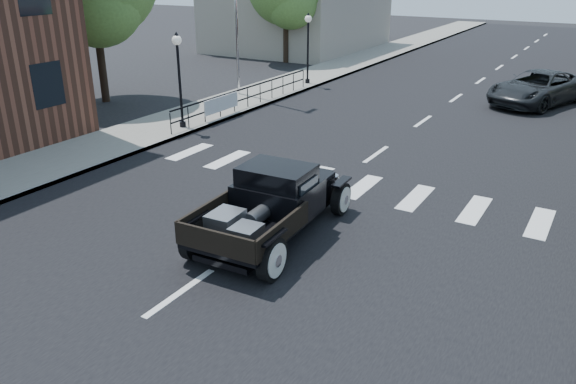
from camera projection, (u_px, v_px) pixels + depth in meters
The scene contains 13 objects.
ground at pixel (263, 235), 13.39m from camera, with size 120.00×120.00×0.00m, color black.
road at pixel (444, 107), 25.34m from camera, with size 14.00×80.00×0.02m, color black.
road_markings at pixel (406, 134), 21.36m from camera, with size 12.00×60.00×0.06m, color silver, non-canonical shape.
sidewalk_left at pixel (283, 86), 29.33m from camera, with size 3.00×80.00×0.15m, color gray.
low_building_left at pixel (298, 14), 41.84m from camera, with size 10.00×12.00×5.00m, color #A09587.
railing at pixel (248, 95), 24.56m from camera, with size 0.08×10.00×1.00m, color black, non-canonical shape.
banner at pixel (222, 110), 23.00m from camera, with size 0.04×2.20×0.60m, color silver, non-canonical shape.
lamp_post_b at pixel (180, 81), 21.03m from camera, with size 0.36×0.36×3.56m, color black, non-canonical shape.
lamp_post_c at pixel (308, 49), 29.00m from camera, with size 0.36×0.36×3.56m, color black, non-canonical shape.
big_tree_near at pixel (94, 6), 24.76m from camera, with size 5.83×5.83×8.57m, color #4B7331, non-canonical shape.
big_tree_far at pixel (286, 5), 35.47m from camera, with size 4.88×4.88×7.16m, color #4B7331, non-canonical shape.
hotrod_pickup at pixel (272, 203), 12.98m from camera, with size 2.33×5.00×1.73m, color black, non-canonical shape.
second_car at pixel (537, 88), 25.45m from camera, with size 2.50×5.43×1.51m, color black.
Camera 1 is at (6.63, -10.04, 5.99)m, focal length 35.00 mm.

